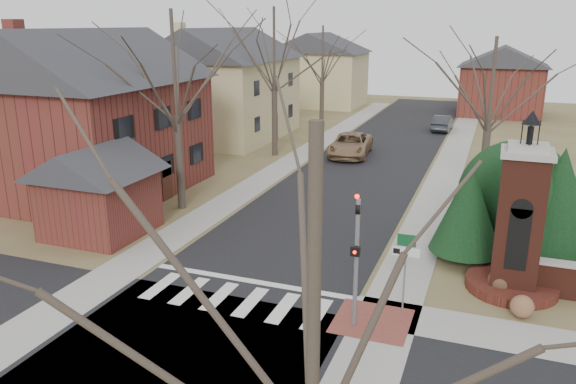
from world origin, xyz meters
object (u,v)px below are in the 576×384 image
at_px(distant_car, 443,123).
at_px(traffic_signal_pole, 357,250).
at_px(sign_post, 405,258).
at_px(pickup_truck, 350,145).
at_px(brick_gate_monument, 518,233).

bearing_deg(distant_car, traffic_signal_pole, 93.22).
height_order(sign_post, distant_car, sign_post).
distance_m(pickup_truck, distant_car, 13.54).
height_order(sign_post, brick_gate_monument, brick_gate_monument).
bearing_deg(pickup_truck, distant_car, 62.15).
bearing_deg(pickup_truck, brick_gate_monument, -65.25).
bearing_deg(sign_post, traffic_signal_pole, -132.43).
height_order(traffic_signal_pole, sign_post, traffic_signal_pole).
height_order(brick_gate_monument, distant_car, brick_gate_monument).
xyz_separation_m(sign_post, brick_gate_monument, (3.41, 3.01, 0.22)).
relative_size(traffic_signal_pole, distant_car, 1.08).
relative_size(traffic_signal_pole, brick_gate_monument, 0.69).
height_order(traffic_signal_pole, brick_gate_monument, brick_gate_monument).
distance_m(traffic_signal_pole, pickup_truck, 24.04).
distance_m(sign_post, distant_car, 34.35).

